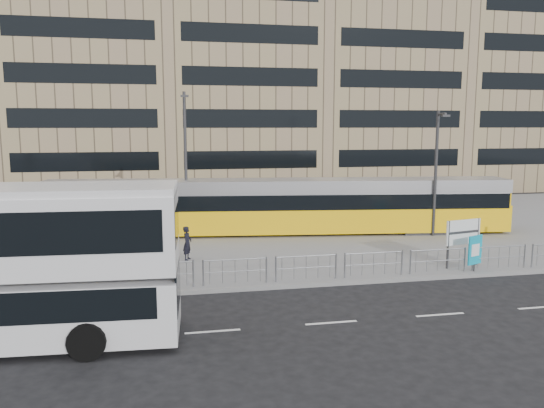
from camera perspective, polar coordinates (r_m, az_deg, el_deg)
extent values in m
plane|color=black|center=(21.71, -1.95, -9.28)|extent=(120.00, 120.00, 0.00)
cube|color=gray|center=(33.24, -5.23, -2.92)|extent=(64.00, 24.00, 0.15)
cube|color=gray|center=(21.74, -1.97, -9.05)|extent=(64.00, 0.25, 0.17)
cube|color=#90795C|center=(55.02, -18.53, 12.60)|extent=(14.00, 16.00, 22.00)
cube|color=#90795C|center=(55.17, -3.56, 14.04)|extent=(14.00, 16.00, 24.00)
cube|color=#90795C|center=(58.55, 10.49, 12.12)|extent=(14.00, 16.00, 21.00)
cube|color=#90795C|center=(65.03, 22.34, 12.15)|extent=(14.00, 16.00, 23.00)
cylinder|color=gray|center=(22.24, 2.95, -5.64)|extent=(32.00, 0.05, 0.05)
cylinder|color=gray|center=(22.37, 2.94, -6.88)|extent=(32.00, 0.04, 0.04)
cube|color=white|center=(18.21, 3.30, -12.84)|extent=(62.00, 0.12, 0.01)
cylinder|color=black|center=(16.35, -19.30, -13.80)|extent=(1.12, 0.39, 1.10)
cylinder|color=black|center=(18.93, -17.60, -10.63)|extent=(1.12, 0.39, 1.10)
cube|color=yellow|center=(31.96, 0.74, -1.50)|extent=(27.81, 6.05, 1.58)
cube|color=black|center=(31.79, 0.75, 0.44)|extent=(27.42, 6.04, 0.89)
cube|color=#B7B7BD|center=(31.68, 0.75, 1.94)|extent=(27.78, 5.84, 0.79)
cube|color=yellow|center=(35.47, 22.61, -0.11)|extent=(1.45, 2.36, 2.57)
cube|color=yellow|center=(33.51, -22.48, -0.57)|extent=(1.45, 2.36, 2.57)
cylinder|color=#2D2D30|center=(31.84, 0.74, -0.18)|extent=(2.63, 2.63, 2.97)
cube|color=#2D2D30|center=(33.98, 15.89, -2.41)|extent=(3.25, 2.84, 0.49)
cube|color=#2D2D30|center=(32.61, -15.07, -2.83)|extent=(3.25, 2.84, 0.49)
cylinder|color=#2D2D30|center=(25.35, 18.39, -4.19)|extent=(0.10, 0.10, 2.20)
cylinder|color=#2D2D30|center=(26.51, 21.19, -3.80)|extent=(0.10, 0.10, 2.20)
cube|color=white|center=(25.82, 19.88, -2.85)|extent=(1.89, 0.48, 1.15)
cylinder|color=#2D2D30|center=(25.42, 20.94, -5.83)|extent=(0.06, 0.06, 0.87)
cube|color=#0D9BBF|center=(25.30, 21.00, -4.63)|extent=(0.83, 0.39, 1.31)
cube|color=white|center=(25.27, 21.05, -4.65)|extent=(0.51, 0.21, 0.55)
imported|color=black|center=(26.01, -9.09, -4.18)|extent=(0.60, 0.70, 1.64)
cylinder|color=#2D2D30|center=(22.03, -23.42, -5.27)|extent=(0.12, 0.12, 3.00)
imported|color=#2D2D30|center=(21.81, -23.59, -2.46)|extent=(0.22, 0.24, 1.00)
cylinder|color=#2D2D30|center=(31.74, -9.27, 4.26)|extent=(0.18, 0.18, 8.40)
cylinder|color=#2D2D30|center=(31.30, -9.42, 11.53)|extent=(0.14, 0.90, 0.14)
cube|color=#2D2D30|center=(30.85, -9.39, 11.39)|extent=(0.45, 0.20, 0.12)
cylinder|color=#2D2D30|center=(32.34, 17.18, 3.09)|extent=(0.18, 0.18, 7.30)
cylinder|color=#2D2D30|center=(31.87, 17.80, 9.20)|extent=(0.14, 0.90, 0.14)
cube|color=#2D2D30|center=(31.47, 18.19, 9.01)|extent=(0.45, 0.20, 0.12)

